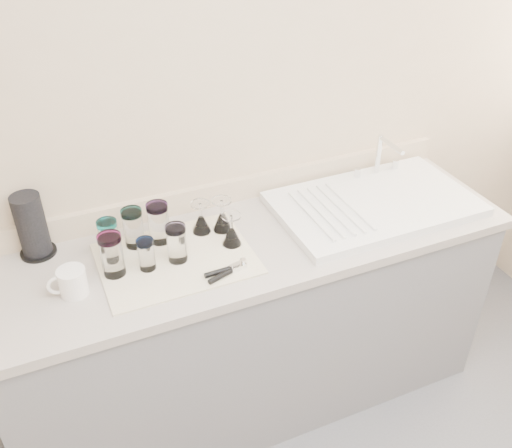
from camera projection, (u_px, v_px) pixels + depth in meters
name	position (u px, v px, depth m)	size (l,w,h in m)	color
counter_unit	(253.00, 323.00, 2.45)	(2.06, 0.62, 0.90)	slate
sink_unit	(374.00, 203.00, 2.37)	(0.82, 0.50, 0.22)	white
dish_towel	(176.00, 259.00, 2.08)	(0.55, 0.42, 0.01)	white
tumbler_teal	(109.00, 238.00, 2.06)	(0.07, 0.07, 0.15)	white
tumbler_cyan	(133.00, 228.00, 2.10)	(0.08, 0.08, 0.15)	white
tumbler_purple	(159.00, 223.00, 2.12)	(0.08, 0.08, 0.16)	white
tumbler_magenta	(112.00, 255.00, 1.96)	(0.08, 0.08, 0.16)	white
tumbler_blue	(146.00, 254.00, 2.00)	(0.06, 0.06, 0.12)	white
tumbler_lavender	(177.00, 243.00, 2.03)	(0.07, 0.07, 0.15)	white
goblet_back_left	(201.00, 222.00, 2.20)	(0.07, 0.07, 0.13)	white
goblet_back_right	(222.00, 219.00, 2.21)	(0.08, 0.08, 0.13)	white
goblet_front_right	(232.00, 234.00, 2.13)	(0.07, 0.07, 0.13)	white
can_opener	(226.00, 271.00, 2.00)	(0.16, 0.07, 0.02)	silver
white_mug	(72.00, 282.00, 1.90)	(0.14, 0.10, 0.10)	white
paper_towel_roll	(32.00, 226.00, 2.05)	(0.13, 0.13, 0.25)	black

